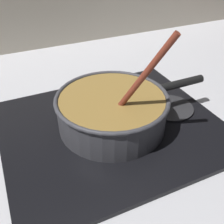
{
  "coord_description": "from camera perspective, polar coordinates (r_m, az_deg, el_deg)",
  "views": [
    {
      "loc": [
        -0.23,
        -0.36,
        0.45
      ],
      "look_at": [
        0.01,
        0.15,
        0.05
      ],
      "focal_mm": 42.76,
      "sensor_mm": 36.0,
      "label": 1
    }
  ],
  "objects": [
    {
      "name": "ground",
      "position": [
        0.63,
        5.15,
        -12.72
      ],
      "size": [
        2.4,
        1.6,
        0.04
      ],
      "primitive_type": "cube",
      "color": "#B7B7BC"
    },
    {
      "name": "hob_plate",
      "position": [
        0.71,
        0.0,
        -3.18
      ],
      "size": [
        0.56,
        0.48,
        0.01
      ],
      "primitive_type": "cube",
      "color": "black",
      "rests_on": "ground"
    },
    {
      "name": "burner_ring",
      "position": [
        0.7,
        0.0,
        -2.54
      ],
      "size": [
        0.19,
        0.19,
        0.01
      ],
      "primitive_type": "torus",
      "color": "#592D0C",
      "rests_on": "hob_plate"
    },
    {
      "name": "spare_burner",
      "position": [
        0.78,
        12.28,
        0.9
      ],
      "size": [
        0.13,
        0.13,
        0.01
      ],
      "primitive_type": "cylinder",
      "color": "#262628",
      "rests_on": "hob_plate"
    },
    {
      "name": "cooking_pan",
      "position": [
        0.68,
        0.11,
        0.39
      ],
      "size": [
        0.42,
        0.29,
        0.27
      ],
      "color": "#38383D",
      "rests_on": "hob_plate"
    }
  ]
}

